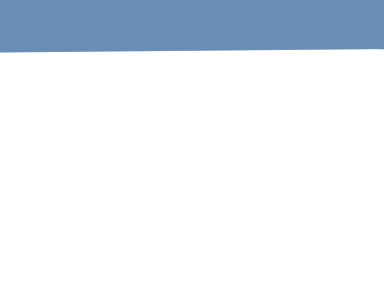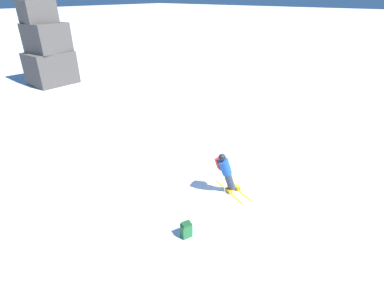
# 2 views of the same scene
# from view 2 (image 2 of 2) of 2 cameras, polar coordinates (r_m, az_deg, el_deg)

# --- Properties ---
(ground_plane) EXTENTS (300.00, 300.00, 0.00)m
(ground_plane) POSITION_cam_2_polar(r_m,az_deg,el_deg) (11.01, 7.74, -8.84)
(ground_plane) COLOR white
(skier) EXTENTS (1.32, 1.68, 1.70)m
(skier) POSITION_cam_2_polar(r_m,az_deg,el_deg) (10.36, 6.52, -5.13)
(skier) COLOR yellow
(skier) RESTS_ON ground
(rock_pillar) EXTENTS (3.08, 2.70, 6.81)m
(rock_pillar) POSITION_cam_2_polar(r_m,az_deg,el_deg) (25.74, -25.94, 16.48)
(rock_pillar) COLOR #4C4742
(rock_pillar) RESTS_ON ground
(spare_backpack) EXTENTS (0.36, 0.32, 0.50)m
(spare_backpack) POSITION_cam_2_polar(r_m,az_deg,el_deg) (9.02, -1.10, -16.01)
(spare_backpack) COLOR #236633
(spare_backpack) RESTS_ON ground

